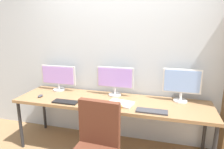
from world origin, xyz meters
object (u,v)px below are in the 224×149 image
Objects in this scene: keyboard_right at (152,111)px; coffee_mug at (117,106)px; desk at (111,104)px; keyboard_left at (65,102)px; monitor_right at (182,83)px; monitor_left at (58,77)px; laptop_closed at (120,103)px; computer_mouse at (40,96)px; monitor_center at (115,79)px.

coffee_mug is at bearing -174.31° from keyboard_right.
keyboard_left is (-0.56, -0.23, 0.06)m from desk.
monitor_right is 4.57× the size of coffee_mug.
monitor_left reaches higher than keyboard_left.
keyboard_right is 1.15× the size of laptop_closed.
monitor_left reaches higher than computer_mouse.
monitor_center is 0.90m from monitor_right.
monitor_left is 1.17m from coffee_mug.
coffee_mug is at bearing -3.25° from keyboard_left.
keyboard_left is at bearing -52.45° from monitor_left.
computer_mouse is (-1.00, -0.13, 0.06)m from desk.
monitor_right is at bearing 10.22° from computer_mouse.
desk is at bearing -90.00° from monitor_center.
monitor_center is 1.08m from computer_mouse.
laptop_closed is at bearing 1.66° from computer_mouse.
monitor_center is at bearing 127.65° from laptop_closed.
monitor_right is 1.45× the size of keyboard_left.
monitor_right is 1.54m from keyboard_left.
computer_mouse is (-0.10, -0.34, -0.20)m from monitor_left.
keyboard_right is at bearing 0.00° from keyboard_left.
computer_mouse is (-0.44, 0.10, 0.01)m from keyboard_left.
monitor_left is 0.60m from keyboard_left.
computer_mouse reaches higher than laptop_closed.
monitor_left is at bearing 155.37° from coffee_mug.
monitor_left reaches higher than laptop_closed.
desk is 1.01m from computer_mouse.
keyboard_left reaches higher than desk.
coffee_mug is (0.15, -0.48, -0.19)m from monitor_center.
desk is 0.36m from monitor_center.
keyboard_left is (-0.56, -0.44, -0.23)m from monitor_center.
coffee_mug is (1.05, -0.48, -0.17)m from monitor_left.
monitor_center is 1.66× the size of laptop_closed.
keyboard_right is (0.56, -0.23, 0.06)m from desk.
monitor_center is 1.10× the size of monitor_right.
monitor_center is 0.75m from keyboard_right.
monitor_right is at bearing 16.85° from keyboard_left.
monitor_left reaches higher than coffee_mug.
laptop_closed is at bearing 90.34° from coffee_mug.
desk is 24.67× the size of coffee_mug.
monitor_center is 1.60× the size of keyboard_left.
desk is 0.61m from keyboard_left.
monitor_center is at bearing 90.00° from desk.
computer_mouse is 0.30× the size of laptop_closed.
monitor_center reaches higher than computer_mouse.
keyboard_right is at bearing -6.58° from laptop_closed.
desk is 0.61m from keyboard_right.
coffee_mug is at bearing -78.20° from laptop_closed.
monitor_right is (1.80, -0.00, 0.03)m from monitor_left.
desk is at bearing -13.27° from monitor_left.
laptop_closed is at bearing -157.52° from monitor_right.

